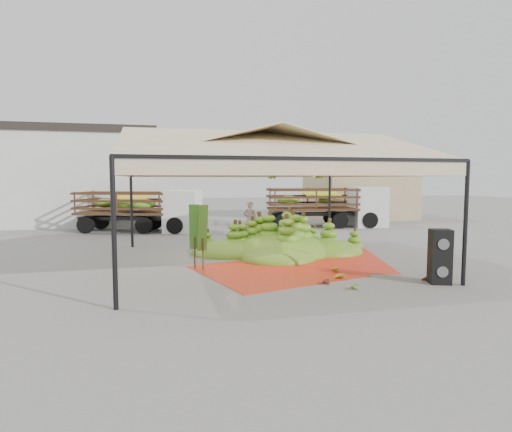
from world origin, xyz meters
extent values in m
plane|color=slate|center=(0.00, 0.00, 0.00)|extent=(90.00, 90.00, 0.00)
cylinder|color=black|center=(-4.00, -4.00, 1.50)|extent=(0.10, 0.10, 3.00)
cylinder|color=black|center=(4.00, -4.00, 1.50)|extent=(0.10, 0.10, 3.00)
cylinder|color=black|center=(-4.00, 4.00, 1.50)|extent=(0.10, 0.10, 3.00)
cylinder|color=black|center=(4.00, 4.00, 1.50)|extent=(0.10, 0.10, 3.00)
pyramid|color=beige|center=(0.00, 0.00, 3.50)|extent=(8.00, 8.00, 1.00)
cube|color=black|center=(0.00, 0.00, 3.00)|extent=(8.00, 8.00, 0.08)
cube|color=beige|center=(0.00, 0.00, 2.82)|extent=(8.00, 8.00, 0.36)
cube|color=silver|center=(-10.00, 14.00, 2.50)|extent=(14.00, 6.00, 5.00)
cube|color=black|center=(-10.00, 14.00, 5.20)|extent=(14.30, 6.30, 0.40)
cube|color=tan|center=(10.00, 13.00, 1.80)|extent=(6.00, 5.00, 3.60)
cube|color=navy|center=(10.00, 13.00, 3.85)|extent=(6.30, 5.30, 0.50)
cube|color=red|center=(0.01, -1.37, 0.01)|extent=(4.66, 4.53, 0.01)
cube|color=red|center=(1.85, -0.02, 0.01)|extent=(4.99, 5.13, 0.01)
ellipsoid|color=#3B7F1A|center=(1.08, 1.37, 0.66)|extent=(7.30, 6.54, 1.32)
ellipsoid|color=gold|center=(1.55, -1.82, 0.10)|extent=(0.54, 0.49, 0.21)
ellipsoid|color=gold|center=(1.34, -2.71, 0.09)|extent=(0.53, 0.53, 0.19)
ellipsoid|color=#612716|center=(0.75, -3.07, 0.10)|extent=(0.51, 0.46, 0.19)
ellipsoid|color=#5E3115|center=(3.38, -3.45, 0.09)|extent=(0.47, 0.43, 0.17)
ellipsoid|color=#457919|center=(1.21, -3.70, 0.09)|extent=(0.47, 0.43, 0.18)
ellipsoid|color=#4F6F17|center=(0.21, -0.43, 2.62)|extent=(0.24, 0.24, 0.20)
ellipsoid|color=#4F6F17|center=(1.71, -0.43, 2.62)|extent=(0.24, 0.24, 0.20)
cube|color=black|center=(3.56, -3.70, 0.34)|extent=(0.60, 0.56, 0.67)
cube|color=black|center=(3.56, -3.70, 1.01)|extent=(0.60, 0.56, 0.67)
imported|color=gray|center=(0.84, 5.13, 0.81)|extent=(0.68, 0.55, 1.62)
cube|color=#4B3219|center=(-4.55, 9.18, 0.92)|extent=(4.77, 3.19, 0.10)
cube|color=white|center=(-1.79, 8.34, 1.01)|extent=(2.06, 2.30, 2.01)
cylinder|color=black|center=(-6.31, 8.80, 0.39)|extent=(0.83, 0.48, 0.79)
cylinder|color=black|center=(-5.80, 10.47, 0.39)|extent=(0.83, 0.48, 0.79)
cylinder|color=black|center=(-3.63, 7.99, 0.39)|extent=(0.83, 0.48, 0.79)
cylinder|color=black|center=(-3.12, 9.66, 0.39)|extent=(0.83, 0.48, 0.79)
cylinder|color=black|center=(-2.21, 7.56, 0.39)|extent=(0.83, 0.48, 0.79)
cylinder|color=black|center=(-1.70, 9.23, 0.39)|extent=(0.83, 0.48, 0.79)
ellipsoid|color=#47811A|center=(-4.55, 9.18, 1.35)|extent=(3.80, 2.52, 0.61)
cube|color=gold|center=(-4.13, 9.05, 1.70)|extent=(2.18, 2.18, 0.22)
cube|color=#4B2719|center=(5.11, 8.87, 0.98)|extent=(4.92, 2.82, 0.11)
cube|color=silver|center=(8.13, 8.40, 1.07)|extent=(1.97, 2.28, 2.14)
cylinder|color=black|center=(3.31, 8.21, 0.42)|extent=(0.87, 0.40, 0.84)
cylinder|color=black|center=(3.60, 10.04, 0.42)|extent=(0.87, 0.40, 0.84)
cylinder|color=black|center=(6.25, 7.75, 0.42)|extent=(0.87, 0.40, 0.84)
cylinder|color=black|center=(6.53, 9.59, 0.42)|extent=(0.87, 0.40, 0.84)
cylinder|color=black|center=(7.81, 7.51, 0.42)|extent=(0.87, 0.40, 0.84)
cylinder|color=black|center=(8.09, 9.34, 0.42)|extent=(0.87, 0.40, 0.84)
ellipsoid|color=#4C7318|center=(5.11, 8.87, 1.44)|extent=(3.93, 2.22, 0.65)
cube|color=#C4D717|center=(5.56, 8.80, 1.81)|extent=(2.12, 2.11, 0.23)
camera|label=1|loc=(-3.29, -12.65, 2.56)|focal=30.00mm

